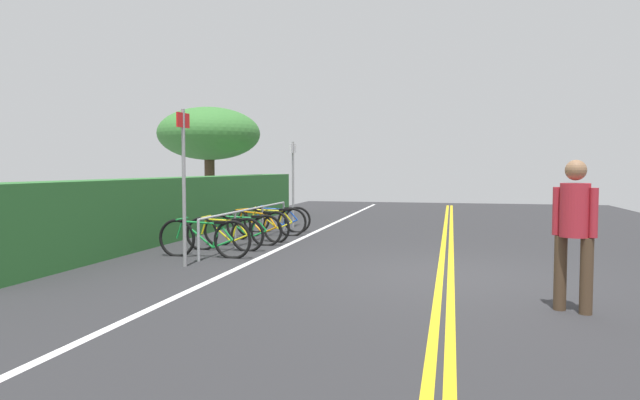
{
  "coord_description": "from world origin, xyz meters",
  "views": [
    {
      "loc": [
        -8.65,
        -0.07,
        1.63
      ],
      "look_at": [
        3.06,
        2.68,
        0.94
      ],
      "focal_mm": 31.47,
      "sensor_mm": 36.0,
      "label": 1
    }
  ],
  "objects_px": {
    "bicycle_1": "(225,234)",
    "bicycle_2": "(243,230)",
    "bicycle_3": "(257,225)",
    "tree_mid": "(209,134)",
    "bicycle_0": "(205,238)",
    "sign_post_near": "(184,174)",
    "sign_post_far": "(293,176)",
    "pedestrian": "(574,225)",
    "bike_rack": "(250,216)",
    "bicycle_4": "(272,222)",
    "bicycle_5": "(277,219)"
  },
  "relations": [
    {
      "from": "bicycle_1",
      "to": "bicycle_2",
      "type": "distance_m",
      "value": 0.77
    },
    {
      "from": "bicycle_3",
      "to": "tree_mid",
      "type": "bearing_deg",
      "value": 32.58
    },
    {
      "from": "bicycle_0",
      "to": "bicycle_1",
      "type": "xyz_separation_m",
      "value": [
        0.88,
        -0.02,
        -0.02
      ]
    },
    {
      "from": "bicycle_3",
      "to": "sign_post_near",
      "type": "distance_m",
      "value": 3.63
    },
    {
      "from": "bicycle_0",
      "to": "sign_post_far",
      "type": "xyz_separation_m",
      "value": [
        5.4,
        -0.13,
        1.06
      ]
    },
    {
      "from": "pedestrian",
      "to": "sign_post_near",
      "type": "xyz_separation_m",
      "value": [
        1.68,
        5.63,
        0.54
      ]
    },
    {
      "from": "bike_rack",
      "to": "bicycle_3",
      "type": "xyz_separation_m",
      "value": [
        0.33,
        -0.05,
        -0.23
      ]
    },
    {
      "from": "bicycle_0",
      "to": "sign_post_far",
      "type": "distance_m",
      "value": 5.5
    },
    {
      "from": "bicycle_1",
      "to": "bicycle_4",
      "type": "distance_m",
      "value": 2.46
    },
    {
      "from": "bicycle_2",
      "to": "bicycle_4",
      "type": "distance_m",
      "value": 1.69
    },
    {
      "from": "bike_rack",
      "to": "bicycle_0",
      "type": "relative_size",
      "value": 2.84
    },
    {
      "from": "bike_rack",
      "to": "tree_mid",
      "type": "xyz_separation_m",
      "value": [
        6.46,
        3.86,
        2.22
      ]
    },
    {
      "from": "bike_rack",
      "to": "bicycle_5",
      "type": "bearing_deg",
      "value": 0.45
    },
    {
      "from": "bicycle_3",
      "to": "tree_mid",
      "type": "height_order",
      "value": "tree_mid"
    },
    {
      "from": "bike_rack",
      "to": "pedestrian",
      "type": "xyz_separation_m",
      "value": [
        -4.77,
        -5.64,
        0.42
      ]
    },
    {
      "from": "bicycle_0",
      "to": "sign_post_far",
      "type": "bearing_deg",
      "value": -1.43
    },
    {
      "from": "bike_rack",
      "to": "bicycle_2",
      "type": "relative_size",
      "value": 3.1
    },
    {
      "from": "sign_post_near",
      "to": "tree_mid",
      "type": "bearing_deg",
      "value": 22.07
    },
    {
      "from": "sign_post_near",
      "to": "sign_post_far",
      "type": "distance_m",
      "value": 6.38
    },
    {
      "from": "bicycle_0",
      "to": "sign_post_far",
      "type": "relative_size",
      "value": 0.77
    },
    {
      "from": "bicycle_2",
      "to": "sign_post_near",
      "type": "relative_size",
      "value": 0.64
    },
    {
      "from": "bicycle_4",
      "to": "tree_mid",
      "type": "height_order",
      "value": "tree_mid"
    },
    {
      "from": "pedestrian",
      "to": "sign_post_near",
      "type": "relative_size",
      "value": 0.66
    },
    {
      "from": "bicycle_3",
      "to": "bicycle_4",
      "type": "bearing_deg",
      "value": -3.15
    },
    {
      "from": "sign_post_far",
      "to": "tree_mid",
      "type": "bearing_deg",
      "value": 50.94
    },
    {
      "from": "bicycle_1",
      "to": "sign_post_far",
      "type": "distance_m",
      "value": 4.65
    },
    {
      "from": "bicycle_5",
      "to": "bicycle_0",
      "type": "bearing_deg",
      "value": 179.02
    },
    {
      "from": "bike_rack",
      "to": "bicycle_1",
      "type": "height_order",
      "value": "bike_rack"
    },
    {
      "from": "bicycle_5",
      "to": "sign_post_far",
      "type": "bearing_deg",
      "value": -2.9
    },
    {
      "from": "bicycle_1",
      "to": "bike_rack",
      "type": "bearing_deg",
      "value": -3.03
    },
    {
      "from": "bike_rack",
      "to": "sign_post_far",
      "type": "relative_size",
      "value": 2.19
    },
    {
      "from": "bicycle_0",
      "to": "bicycle_3",
      "type": "relative_size",
      "value": 1.07
    },
    {
      "from": "bicycle_2",
      "to": "bicycle_3",
      "type": "height_order",
      "value": "bicycle_3"
    },
    {
      "from": "bicycle_0",
      "to": "tree_mid",
      "type": "relative_size",
      "value": 0.49
    },
    {
      "from": "bike_rack",
      "to": "pedestrian",
      "type": "distance_m",
      "value": 7.4
    },
    {
      "from": "bicycle_5",
      "to": "bike_rack",
      "type": "bearing_deg",
      "value": -179.55
    },
    {
      "from": "bicycle_2",
      "to": "bicycle_5",
      "type": "xyz_separation_m",
      "value": [
        2.5,
        0.05,
        -0.0
      ]
    },
    {
      "from": "bicycle_0",
      "to": "bicycle_4",
      "type": "relative_size",
      "value": 1.11
    },
    {
      "from": "bike_rack",
      "to": "bicycle_1",
      "type": "bearing_deg",
      "value": 176.97
    },
    {
      "from": "bicycle_1",
      "to": "bicycle_4",
      "type": "bearing_deg",
      "value": -3.93
    },
    {
      "from": "bike_rack",
      "to": "bicycle_3",
      "type": "distance_m",
      "value": 0.41
    },
    {
      "from": "bicycle_1",
      "to": "bicycle_5",
      "type": "bearing_deg",
      "value": -0.87
    },
    {
      "from": "bicycle_0",
      "to": "bicycle_2",
      "type": "bearing_deg",
      "value": -4.05
    },
    {
      "from": "pedestrian",
      "to": "sign_post_far",
      "type": "distance_m",
      "value": 9.82
    },
    {
      "from": "bicycle_0",
      "to": "bicycle_4",
      "type": "xyz_separation_m",
      "value": [
        3.33,
        -0.19,
        -0.01
      ]
    },
    {
      "from": "sign_post_far",
      "to": "bicycle_5",
      "type": "bearing_deg",
      "value": 177.1
    },
    {
      "from": "tree_mid",
      "to": "bicycle_1",
      "type": "bearing_deg",
      "value": -153.75
    },
    {
      "from": "bicycle_0",
      "to": "bicycle_3",
      "type": "distance_m",
      "value": 2.45
    },
    {
      "from": "bicycle_2",
      "to": "pedestrian",
      "type": "height_order",
      "value": "pedestrian"
    },
    {
      "from": "bicycle_2",
      "to": "bicycle_4",
      "type": "xyz_separation_m",
      "value": [
        1.69,
        -0.07,
        0.01
      ]
    }
  ]
}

